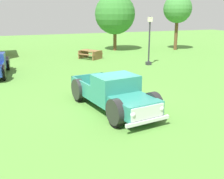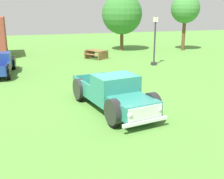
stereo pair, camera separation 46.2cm
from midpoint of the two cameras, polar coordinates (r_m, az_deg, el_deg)
name	(u,v)px [view 1 (the left image)]	position (r m, az deg, el deg)	size (l,w,h in m)	color
ground_plane	(113,104)	(13.07, -0.76, -2.92)	(80.00, 80.00, 0.00)	#548C38
pickup_truck_foreground	(116,95)	(11.82, -0.20, -1.07)	(2.70, 5.47, 1.61)	#2D8475
lamp_post_near	(149,40)	(22.25, 7.10, 10.13)	(0.36, 0.36, 3.81)	#2D2D33
picnic_table	(90,53)	(25.26, -5.02, 7.44)	(2.25, 2.32, 0.78)	olive
oak_tree_east	(115,14)	(30.37, 0.17, 15.28)	(4.26, 4.26, 5.98)	brown
oak_tree_west	(178,9)	(31.55, 12.94, 15.85)	(3.03, 3.03, 5.91)	brown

